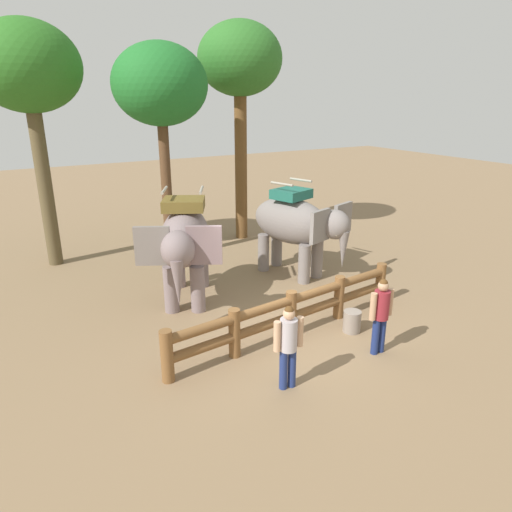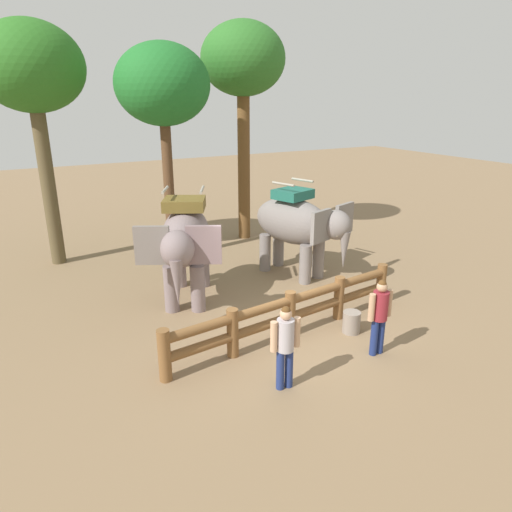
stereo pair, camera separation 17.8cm
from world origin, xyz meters
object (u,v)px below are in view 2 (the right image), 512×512
at_px(tree_back_center, 243,64).
at_px(tree_far_left, 163,87).
at_px(elephant_center, 298,224).
at_px(tourist_woman_in_black, 285,342).
at_px(tourist_man_in_blue, 380,312).
at_px(tree_far_right, 31,71).
at_px(feed_bucket, 351,322).
at_px(elephant_near_left, 185,241).
at_px(log_fence, 290,311).

bearing_deg(tree_back_center, tree_far_left, -163.98).
distance_m(elephant_center, tourist_woman_in_black, 5.70).
xyz_separation_m(tourist_man_in_blue, tree_back_center, (1.45, 8.74, 5.10)).
relative_size(elephant_center, tree_back_center, 0.45).
relative_size(tourist_woman_in_black, tree_far_right, 0.23).
bearing_deg(feed_bucket, tree_far_right, 122.51).
xyz_separation_m(tree_back_center, feed_bucket, (-1.31, -7.77, -5.80)).
xyz_separation_m(tree_far_left, tree_back_center, (3.13, 0.90, 0.75)).
xyz_separation_m(tree_far_right, feed_bucket, (5.19, -8.14, -5.45)).
bearing_deg(elephant_near_left, tourist_woman_in_black, -87.65).
distance_m(tourist_man_in_blue, tree_far_left, 9.12).
height_order(tree_back_center, feed_bucket, tree_back_center).
xyz_separation_m(tourist_man_in_blue, tree_far_right, (-5.05, 9.11, 4.75)).
height_order(elephant_center, tree_back_center, tree_back_center).
bearing_deg(tourist_man_in_blue, tree_back_center, 80.57).
xyz_separation_m(elephant_near_left, elephant_center, (3.48, 0.17, -0.07)).
distance_m(elephant_center, feed_bucket, 3.88).
bearing_deg(feed_bucket, elephant_near_left, 127.85).
xyz_separation_m(elephant_near_left, tourist_man_in_blue, (2.48, -4.34, -0.69)).
bearing_deg(tree_far_right, feed_bucket, -57.49).
height_order(elephant_near_left, tourist_woman_in_black, elephant_near_left).
xyz_separation_m(elephant_near_left, feed_bucket, (2.62, -3.37, -1.39)).
height_order(elephant_center, tree_far_right, tree_far_right).
bearing_deg(tourist_woman_in_black, elephant_near_left, 92.35).
bearing_deg(tourist_woman_in_black, tree_far_right, 106.63).
bearing_deg(elephant_near_left, tourist_man_in_blue, -60.26).
relative_size(log_fence, tourist_man_in_blue, 3.76).
bearing_deg(tourist_man_in_blue, elephant_center, 77.49).
bearing_deg(tree_far_right, elephant_center, -37.25).
height_order(tree_far_left, tree_back_center, tree_back_center).
bearing_deg(feed_bucket, tourist_man_in_blue, -98.21).
bearing_deg(feed_bucket, elephant_center, 76.34).
relative_size(tree_far_left, tree_back_center, 0.88).
distance_m(tree_far_right, feed_bucket, 11.08).
relative_size(tourist_man_in_blue, tree_far_left, 0.25).
relative_size(tourist_man_in_blue, tree_far_right, 0.23).
bearing_deg(elephant_near_left, tree_back_center, 48.22).
xyz_separation_m(elephant_center, tree_far_right, (-6.05, 4.60, 4.13)).
xyz_separation_m(tree_far_left, feed_bucket, (1.81, -6.88, -5.05)).
bearing_deg(tree_far_right, tree_back_center, -3.22).
distance_m(elephant_center, tourist_man_in_blue, 4.66).
relative_size(elephant_near_left, tree_far_right, 0.48).
xyz_separation_m(log_fence, elephant_center, (2.16, 3.00, 0.97)).
distance_m(tourist_man_in_blue, tree_back_center, 10.23).
bearing_deg(tourist_woman_in_black, feed_bucket, 23.55).
height_order(elephant_near_left, tourist_man_in_blue, elephant_near_left).
xyz_separation_m(log_fence, tree_back_center, (2.61, 7.23, 5.45)).
bearing_deg(tourist_woman_in_black, tourist_man_in_blue, 2.31).
bearing_deg(tree_far_left, tourist_man_in_blue, -77.95).
height_order(log_fence, elephant_center, elephant_center).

